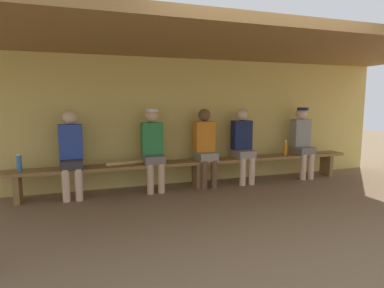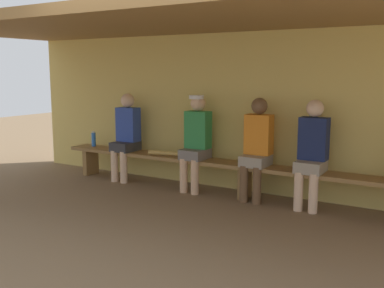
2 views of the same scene
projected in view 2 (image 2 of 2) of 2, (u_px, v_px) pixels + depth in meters
ground_plane at (183, 233)px, 4.75m from camera, size 24.00×24.00×0.00m
back_wall at (259, 113)px, 6.27m from camera, size 8.00×0.20×2.20m
dugout_roof at (216, 17)px, 4.98m from camera, size 8.00×2.80×0.12m
bench at (245, 170)px, 6.00m from camera, size 6.00×0.36×0.46m
player_leftmost at (312, 150)px, 5.50m from camera, size 0.34×0.42×1.34m
player_shirtless_tan at (126, 133)px, 6.96m from camera, size 0.34×0.42×1.34m
player_near_post at (257, 145)px, 5.87m from camera, size 0.34×0.42×1.34m
player_in_red at (196, 138)px, 6.33m from camera, size 0.34×0.42×1.34m
water_bottle_orange at (94, 139)px, 7.39m from camera, size 0.07×0.07×0.24m
baseball_bat at (175, 154)px, 6.54m from camera, size 0.84×0.22×0.07m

